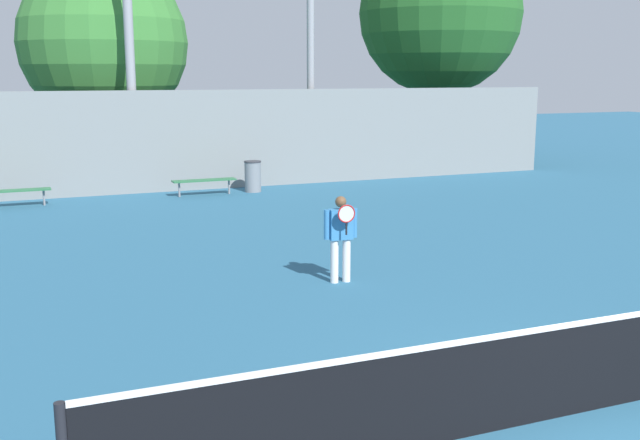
% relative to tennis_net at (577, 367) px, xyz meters
% --- Properties ---
extents(ground_plane, '(100.00, 100.00, 0.00)m').
position_rel_tennis_net_xyz_m(ground_plane, '(0.00, 0.00, -0.53)').
color(ground_plane, '#285B7A').
extents(tennis_net, '(10.47, 0.09, 1.04)m').
position_rel_tennis_net_xyz_m(tennis_net, '(0.00, 0.00, 0.00)').
color(tennis_net, black).
rests_on(tennis_net, ground_plane).
extents(tennis_player, '(0.61, 0.41, 1.53)m').
position_rel_tennis_net_xyz_m(tennis_player, '(-0.22, 5.68, 0.34)').
color(tennis_player, silver).
rests_on(tennis_player, ground_plane).
extents(bench_courtside_near, '(1.90, 0.40, 0.48)m').
position_rel_tennis_net_xyz_m(bench_courtside_near, '(-0.12, 15.95, -0.09)').
color(bench_courtside_near, '#28663D').
rests_on(bench_courtside_near, ground_plane).
extents(bench_adjacent_court, '(1.99, 0.40, 0.48)m').
position_rel_tennis_net_xyz_m(bench_adjacent_court, '(-5.45, 15.95, -0.09)').
color(bench_adjacent_court, '#28663D').
rests_on(bench_adjacent_court, ground_plane).
extents(trash_bin, '(0.53, 0.53, 0.96)m').
position_rel_tennis_net_xyz_m(trash_bin, '(1.44, 16.07, -0.05)').
color(trash_bin, gray).
rests_on(trash_bin, ground_plane).
extents(back_fence, '(25.76, 0.06, 3.10)m').
position_rel_tennis_net_xyz_m(back_fence, '(0.00, 17.11, 1.02)').
color(back_fence, gray).
rests_on(back_fence, ground_plane).
extents(tree_green_tall, '(5.63, 5.63, 7.43)m').
position_rel_tennis_net_xyz_m(tree_green_tall, '(-2.25, 20.88, 4.07)').
color(tree_green_tall, brown).
rests_on(tree_green_tall, ground_plane).
extents(tree_green_broad, '(6.39, 6.39, 9.14)m').
position_rel_tennis_net_xyz_m(tree_green_broad, '(10.56, 20.35, 5.41)').
color(tree_green_broad, brown).
rests_on(tree_green_broad, ground_plane).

